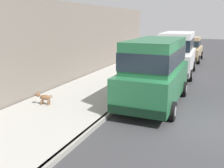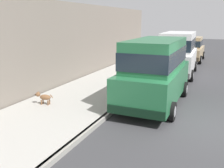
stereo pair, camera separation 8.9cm
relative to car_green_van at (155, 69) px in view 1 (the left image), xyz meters
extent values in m
plane|color=#38383A|center=(2.10, -1.42, -1.39)|extent=(80.00, 80.00, 0.00)
cube|color=gray|center=(-1.10, -1.42, -1.32)|extent=(0.16, 64.00, 0.14)
cube|color=#A8A59E|center=(-2.90, -1.42, -1.32)|extent=(3.60, 64.00, 0.14)
cube|color=#23663D|center=(0.00, 0.00, -0.52)|extent=(1.91, 4.80, 1.10)
cube|color=#23663D|center=(0.00, 0.00, 0.58)|extent=(1.68, 3.80, 1.10)
cube|color=#19232D|center=(0.00, 0.00, 0.49)|extent=(1.72, 3.84, 0.61)
cube|color=black|center=(-0.01, 2.35, -0.93)|extent=(1.86, 0.20, 0.28)
cube|color=black|center=(0.01, -2.35, -0.93)|extent=(1.86, 0.20, 0.28)
cylinder|color=black|center=(-0.95, 1.48, -1.07)|extent=(0.22, 0.64, 0.64)
cylinder|color=#9E9EA3|center=(-0.95, 1.48, -1.07)|extent=(0.24, 0.35, 0.35)
cylinder|color=black|center=(0.95, 1.49, -1.07)|extent=(0.22, 0.64, 0.64)
cylinder|color=#9E9EA3|center=(0.95, 1.49, -1.07)|extent=(0.24, 0.35, 0.35)
cylinder|color=black|center=(-0.95, -1.49, -1.07)|extent=(0.22, 0.64, 0.64)
cylinder|color=#9E9EA3|center=(-0.95, -1.49, -1.07)|extent=(0.24, 0.35, 0.35)
cylinder|color=black|center=(0.95, -1.49, -1.07)|extent=(0.22, 0.64, 0.64)
cylinder|color=#9E9EA3|center=(0.95, -1.49, -1.07)|extent=(0.24, 0.35, 0.35)
cube|color=#EAEACC|center=(-0.60, 2.38, -0.36)|extent=(0.28, 0.08, 0.14)
cube|color=#EAEACC|center=(0.58, 2.38, -0.36)|extent=(0.28, 0.08, 0.14)
cube|color=white|center=(-0.10, 5.90, -0.52)|extent=(2.08, 4.87, 1.10)
cube|color=white|center=(-0.10, 5.90, 0.58)|extent=(1.82, 3.86, 1.10)
cube|color=#19232D|center=(-0.10, 5.90, 0.49)|extent=(1.85, 3.90, 0.61)
cube|color=#505050|center=(-0.19, 8.25, -0.93)|extent=(1.87, 0.27, 0.28)
cube|color=#505050|center=(-0.01, 3.55, -0.93)|extent=(1.87, 0.27, 0.28)
cylinder|color=black|center=(-1.11, 7.35, -1.07)|extent=(0.24, 0.65, 0.64)
cylinder|color=#9E9EA3|center=(-1.11, 7.35, -1.07)|extent=(0.25, 0.36, 0.35)
cylinder|color=black|center=(0.79, 7.42, -1.07)|extent=(0.24, 0.65, 0.64)
cylinder|color=#9E9EA3|center=(0.79, 7.42, -1.07)|extent=(0.25, 0.36, 0.35)
cylinder|color=black|center=(-0.99, 4.38, -1.07)|extent=(0.24, 0.65, 0.64)
cylinder|color=#9E9EA3|center=(-0.99, 4.38, -1.07)|extent=(0.25, 0.36, 0.35)
cylinder|color=black|center=(0.90, 4.45, -1.07)|extent=(0.24, 0.65, 0.64)
cylinder|color=#9E9EA3|center=(0.90, 4.45, -1.07)|extent=(0.25, 0.36, 0.35)
cube|color=#EAEACC|center=(-0.78, 8.26, -0.36)|extent=(0.28, 0.09, 0.14)
cube|color=#EAEACC|center=(0.40, 8.30, -0.36)|extent=(0.28, 0.09, 0.14)
cube|color=tan|center=(-0.04, 11.86, -0.69)|extent=(1.83, 4.51, 0.76)
cube|color=tan|center=(-0.04, 11.76, 0.11)|extent=(1.60, 2.11, 0.84)
cube|color=#19232D|center=(-0.04, 11.76, 0.04)|extent=(1.63, 2.15, 0.46)
cube|color=#3E3527|center=(-0.02, 14.06, -0.93)|extent=(1.77, 0.21, 0.28)
cube|color=#3E3527|center=(-0.05, 9.66, -0.93)|extent=(1.77, 0.21, 0.28)
cylinder|color=black|center=(-0.93, 13.26, -1.07)|extent=(0.22, 0.64, 0.64)
cylinder|color=#9E9EA3|center=(-0.93, 13.26, -1.07)|extent=(0.24, 0.35, 0.35)
cylinder|color=black|center=(0.87, 13.25, -1.07)|extent=(0.22, 0.64, 0.64)
cylinder|color=#9E9EA3|center=(0.87, 13.25, -1.07)|extent=(0.24, 0.35, 0.35)
cylinder|color=black|center=(-0.94, 10.47, -1.07)|extent=(0.22, 0.64, 0.64)
cylinder|color=#9E9EA3|center=(-0.94, 10.47, -1.07)|extent=(0.24, 0.35, 0.35)
cylinder|color=black|center=(0.86, 10.46, -1.07)|extent=(0.22, 0.64, 0.64)
cylinder|color=#9E9EA3|center=(0.86, 10.46, -1.07)|extent=(0.24, 0.35, 0.35)
cube|color=#EAEACC|center=(-0.58, 14.09, -0.58)|extent=(0.28, 0.08, 0.14)
cube|color=#EAEACC|center=(0.54, 14.08, -0.58)|extent=(0.28, 0.08, 0.14)
ellipsoid|color=brown|center=(-3.61, -2.12, -0.97)|extent=(0.47, 0.26, 0.20)
cylinder|color=brown|center=(-3.74, -2.20, -1.16)|extent=(0.05, 0.05, 0.18)
cylinder|color=brown|center=(-3.75, -2.08, -1.16)|extent=(0.05, 0.05, 0.18)
cylinder|color=brown|center=(-3.47, -2.16, -1.16)|extent=(0.05, 0.05, 0.18)
cylinder|color=brown|center=(-3.48, -2.04, -1.16)|extent=(0.05, 0.05, 0.18)
sphere|color=brown|center=(-3.90, -2.16, -0.88)|extent=(0.17, 0.17, 0.17)
ellipsoid|color=#432C1C|center=(-3.99, -2.18, -0.90)|extent=(0.12, 0.09, 0.06)
cone|color=brown|center=(-3.88, -2.21, -0.80)|extent=(0.06, 0.06, 0.07)
cone|color=brown|center=(-3.89, -2.11, -0.80)|extent=(0.06, 0.06, 0.07)
cylinder|color=brown|center=(-3.35, -2.08, -0.91)|extent=(0.12, 0.05, 0.13)
cube|color=slate|center=(-5.00, 3.60, 0.64)|extent=(0.50, 20.00, 4.07)
camera|label=1|loc=(2.17, -9.43, 1.81)|focal=40.55mm
camera|label=2|loc=(2.25, -9.40, 1.81)|focal=40.55mm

